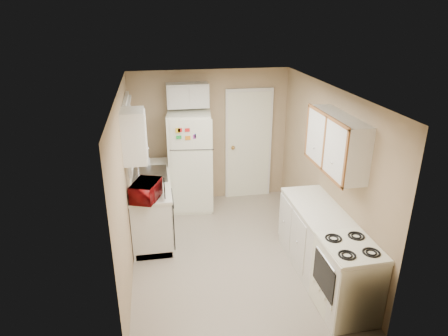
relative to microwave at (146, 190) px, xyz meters
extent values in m
plane|color=#B7A995|center=(1.15, -0.15, -1.05)|extent=(3.80, 3.80, 0.00)
plane|color=white|center=(1.15, -0.15, 1.35)|extent=(3.80, 3.80, 0.00)
plane|color=tan|center=(-0.25, -0.15, 0.15)|extent=(3.80, 3.80, 0.00)
plane|color=tan|center=(2.55, -0.15, 0.15)|extent=(3.80, 3.80, 0.00)
plane|color=tan|center=(1.15, 1.75, 0.15)|extent=(2.80, 2.80, 0.00)
plane|color=tan|center=(1.15, -2.05, 0.15)|extent=(2.80, 2.80, 0.00)
cube|color=silver|center=(0.05, 0.75, -0.60)|extent=(0.60, 1.80, 0.90)
cube|color=black|center=(0.34, 0.15, -0.56)|extent=(0.03, 0.58, 0.72)
cube|color=gray|center=(0.05, 0.90, -0.19)|extent=(0.54, 0.74, 0.16)
imported|color=maroon|center=(0.00, 0.00, 0.00)|extent=(0.53, 0.41, 0.31)
imported|color=silver|center=(0.02, 1.35, -0.05)|extent=(0.09, 0.09, 0.17)
cube|color=silver|center=(-0.21, 0.90, 0.55)|extent=(0.10, 0.98, 1.08)
cube|color=silver|center=(-0.10, 0.07, 0.75)|extent=(0.30, 0.45, 0.70)
cube|color=white|center=(0.75, 1.44, -0.17)|extent=(0.79, 0.78, 1.75)
cube|color=silver|center=(0.75, 1.60, 0.95)|extent=(0.70, 0.30, 0.40)
cube|color=white|center=(1.85, 1.71, -0.03)|extent=(0.86, 0.06, 2.08)
cube|color=silver|center=(2.25, -0.95, -0.60)|extent=(0.60, 2.00, 0.90)
cube|color=white|center=(2.25, -1.59, -0.62)|extent=(0.59, 0.73, 0.87)
cube|color=silver|center=(2.40, -0.65, 0.75)|extent=(0.30, 1.20, 0.70)
camera|label=1|loc=(0.19, -5.07, 2.32)|focal=32.00mm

